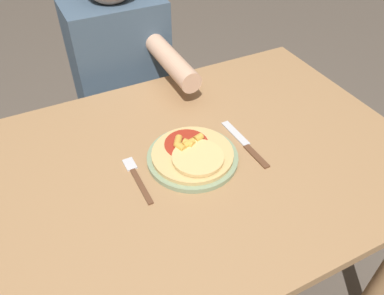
{
  "coord_description": "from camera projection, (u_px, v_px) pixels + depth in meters",
  "views": [
    {
      "loc": [
        -0.33,
        -0.66,
        1.46
      ],
      "look_at": [
        0.0,
        0.0,
        0.79
      ],
      "focal_mm": 35.0,
      "sensor_mm": 36.0,
      "label": 1
    }
  ],
  "objects": [
    {
      "name": "plate",
      "position": [
        192.0,
        156.0,
        1.02
      ],
      "size": [
        0.25,
        0.25,
        0.01
      ],
      "color": "gray",
      "rests_on": "dining_table"
    },
    {
      "name": "pizza",
      "position": [
        193.0,
        153.0,
        1.0
      ],
      "size": [
        0.22,
        0.22,
        0.04
      ],
      "color": "tan",
      "rests_on": "plate"
    },
    {
      "name": "fork",
      "position": [
        136.0,
        177.0,
        0.97
      ],
      "size": [
        0.03,
        0.18,
        0.0
      ],
      "color": "brown",
      "rests_on": "dining_table"
    },
    {
      "name": "ground_plane",
      "position": [
        192.0,
        292.0,
        1.52
      ],
      "size": [
        8.0,
        8.0,
        0.0
      ],
      "primitive_type": "plane",
      "color": "brown"
    },
    {
      "name": "dining_table",
      "position": [
        193.0,
        186.0,
        1.09
      ],
      "size": [
        1.23,
        0.85,
        0.75
      ],
      "color": "#9E754C",
      "rests_on": "ground_plane"
    },
    {
      "name": "person_diner",
      "position": [
        124.0,
        77.0,
        1.49
      ],
      "size": [
        0.35,
        0.52,
        1.15
      ],
      "color": "#2D2D38",
      "rests_on": "ground_plane"
    },
    {
      "name": "knife",
      "position": [
        245.0,
        144.0,
        1.06
      ],
      "size": [
        0.03,
        0.22,
        0.0
      ],
      "color": "brown",
      "rests_on": "dining_table"
    }
  ]
}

